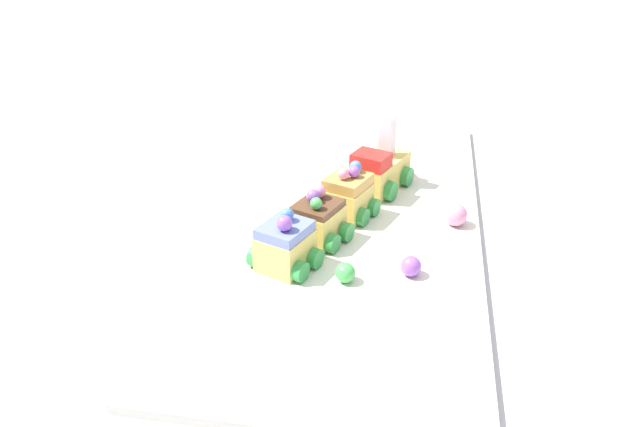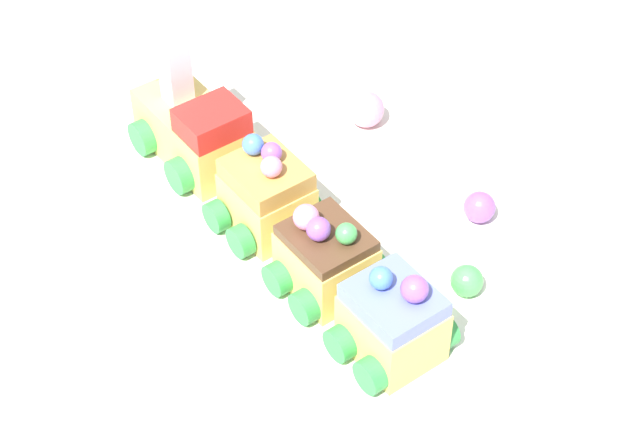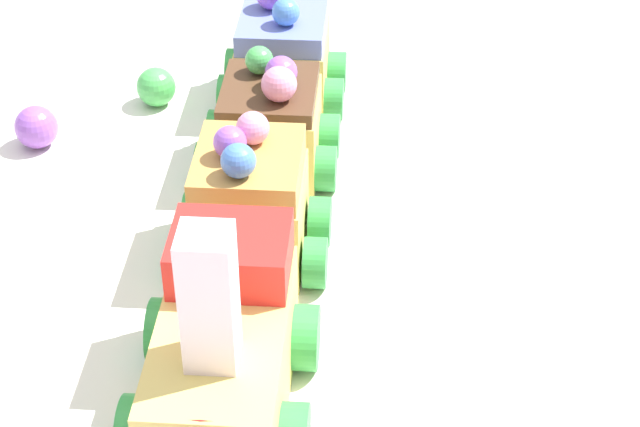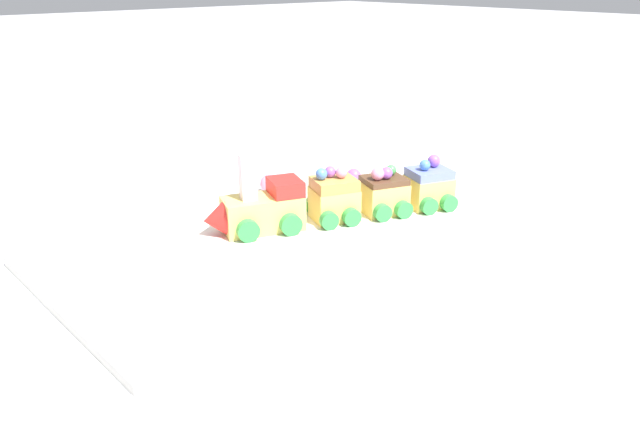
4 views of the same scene
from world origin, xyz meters
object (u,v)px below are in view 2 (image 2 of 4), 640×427
Objects in this scene: cake_car_chocolate at (326,259)px; cake_car_caramel at (262,195)px; cake_train_locomotive at (187,123)px; gumball_green at (467,281)px; gumball_purple at (480,207)px; cake_car_blueberry at (393,323)px; gumball_pink at (362,108)px.

cake_car_caramel is at bearing -0.33° from cake_car_chocolate.
cake_car_caramel is (-0.10, 0.04, 0.00)m from cake_train_locomotive.
gumball_green is at bearing -163.17° from cake_train_locomotive.
cake_car_chocolate reaches higher than gumball_purple.
gumball_purple is (-0.23, -0.05, -0.02)m from cake_train_locomotive.
cake_car_blueberry reaches higher than gumball_pink.
cake_train_locomotive is 4.61× the size of gumball_pink.
cake_car_blueberry is at bearing 92.76° from gumball_purple.
gumball_purple is at bearing -96.19° from cake_car_chocolate.
cake_car_blueberry reaches higher than gumball_purple.
cake_car_blueberry is at bearing -179.66° from cake_car_chocolate.
cake_train_locomotive is at bearing 0.09° from cake_car_caramel.
gumball_purple is at bearing -70.28° from gumball_green.
cake_train_locomotive is 0.26m from cake_car_blueberry.
cake_train_locomotive is at bearing 12.85° from gumball_purple.
gumball_purple is (0.01, -0.14, -0.02)m from cake_car_blueberry.
cake_car_caramel is 0.16m from gumball_green.
gumball_pink is at bearing -69.17° from cake_car_caramel.
gumball_pink is 1.24× the size of gumball_purple.
cake_car_blueberry is 0.15m from gumball_purple.
gumball_purple is at bearing 158.65° from gumball_pink.
cake_car_caramel is 3.63× the size of gumball_purple.
gumball_pink is at bearing -112.21° from cake_train_locomotive.
cake_train_locomotive is 0.26m from gumball_green.
cake_car_chocolate is at bearing 179.91° from cake_train_locomotive.
gumball_green is (-0.09, -0.05, -0.01)m from cake_car_chocolate.
cake_car_caramel is 1.00× the size of cake_car_chocolate.
cake_train_locomotive reaches higher than gumball_purple.
gumball_pink is 0.20m from gumball_green.
gumball_green is at bearing 109.72° from gumball_purple.
cake_car_blueberry is 0.24m from gumball_pink.
cake_car_chocolate is (-0.17, 0.07, -0.00)m from cake_train_locomotive.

